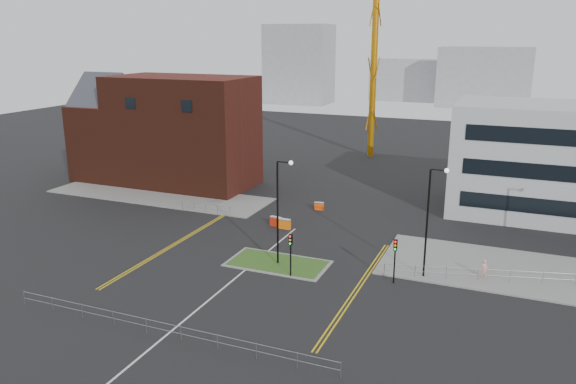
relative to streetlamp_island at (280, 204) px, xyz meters
The scene contains 25 objects.
ground 9.91m from the streetlamp_island, 105.50° to the right, with size 200.00×200.00×0.00m, color black.
pavement_left 26.80m from the streetlamp_island, 147.78° to the left, with size 28.00×8.00×0.12m, color slate.
pavement_right 21.35m from the streetlamp_island, 16.87° to the left, with size 24.00×10.00×0.12m, color slate.
island_kerb 5.38m from the streetlamp_island, behind, with size 8.60×4.60×0.08m, color slate.
grass_island 5.36m from the streetlamp_island, behind, with size 8.00×4.00×0.12m, color #294B19.
brick_building 32.20m from the streetlamp_island, 141.56° to the left, with size 24.20×10.07×14.24m.
streetlamp_island is the anchor object (origin of this frame).
streetlamp_right_near 12.17m from the streetlamp_island, ahead, with size 1.46×0.36×9.18m.
traffic_light_island 3.92m from the streetlamp_island, 48.59° to the right, with size 0.28×0.33×3.65m.
traffic_light_right 10.19m from the streetlamp_island, ahead, with size 0.28×0.33×3.65m.
railing_front 14.91m from the streetlamp_island, 99.00° to the right, with size 24.05×0.05×1.10m.
railing_left 17.22m from the streetlamp_island, 142.89° to the left, with size 6.05×0.05×1.10m.
railing_right 19.18m from the streetlamp_island, 10.84° to the left, with size 19.05×5.05×1.10m.
centre_line 8.38m from the streetlamp_island, 110.29° to the right, with size 0.15×30.00×0.01m, color silver.
yellow_left_a 12.61m from the streetlamp_island, 169.89° to the left, with size 0.12×24.00×0.01m, color gold.
yellow_left_b 12.35m from the streetlamp_island, 169.62° to the left, with size 0.12×24.00×0.01m, color gold.
yellow_right_a 9.29m from the streetlamp_island, 15.36° to the right, with size 0.12×20.00×0.01m, color gold.
yellow_right_b 9.53m from the streetlamp_island, 14.78° to the right, with size 0.12×20.00×0.01m, color gold.
skyline_a 119.82m from the streetlamp_island, 110.65° to the left, with size 18.00×12.00×22.00m, color gray.
skyline_b 122.28m from the streetlamp_island, 86.35° to the left, with size 24.00×12.00×16.00m, color gray.
skyline_d 132.40m from the streetlamp_island, 94.43° to the left, with size 30.00×12.00×12.00m, color gray.
pedestrian 17.34m from the streetlamp_island, 12.28° to the left, with size 0.59×0.39×1.62m, color pink.
barrier_left 10.39m from the streetlamp_island, 110.49° to the left, with size 1.27×0.50×1.05m.
barrier_mid 11.15m from the streetlamp_island, 115.91° to the left, with size 1.25×0.57×1.01m.
barrier_right 16.88m from the streetlamp_island, 97.54° to the left, with size 1.10×0.55×0.89m.
Camera 1 is at (19.90, -32.98, 18.90)m, focal length 35.00 mm.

